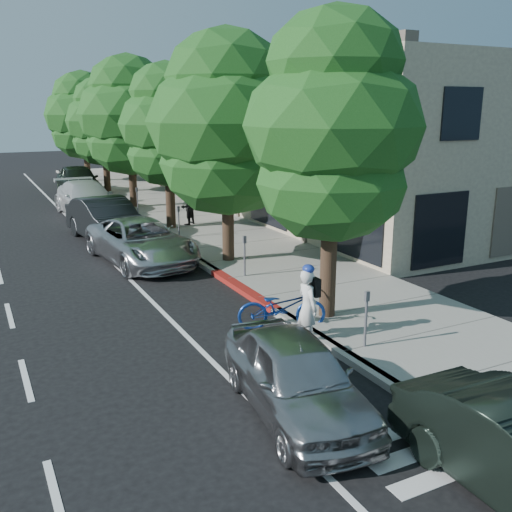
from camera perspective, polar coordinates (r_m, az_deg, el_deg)
ground at (r=15.74m, az=0.25°, el=-4.64°), size 120.00×120.00×0.00m
sidewalk at (r=23.64m, az=-3.67°, el=2.13°), size 4.60×56.00×0.15m
curb at (r=22.85m, az=-8.97°, el=1.54°), size 0.30×56.00×0.15m
curb_red_segment at (r=16.56m, az=-1.33°, el=-3.37°), size 0.32×4.00×0.15m
storefront_building at (r=35.29m, az=0.76°, el=11.94°), size 10.00×36.00×7.00m
street_tree_0 at (r=13.60m, az=7.69°, el=12.30°), size 4.23×4.23×7.46m
street_tree_1 at (r=18.85m, az=-2.94°, el=12.93°), size 5.20×5.20×7.69m
street_tree_2 at (r=24.46m, az=-8.84°, el=12.67°), size 4.04×4.04×7.05m
street_tree_3 at (r=30.20m, az=-12.56°, el=13.46°), size 5.16×5.16×7.80m
street_tree_4 at (r=36.04m, az=-15.02°, el=12.78°), size 4.43×4.43×7.01m
street_tree_5 at (r=41.92m, az=-16.86°, el=13.24°), size 5.27×5.27×7.62m
cyclist at (r=12.85m, az=5.17°, el=-5.11°), size 0.44×0.65×1.75m
bicycle at (r=13.72m, az=2.60°, el=-5.15°), size 2.26×1.45×1.12m
silver_suv at (r=19.90m, az=-11.41°, el=1.44°), size 3.04×5.60×1.49m
dark_sedan at (r=23.41m, az=-14.71°, el=3.50°), size 2.43×5.36×1.71m
white_pickup at (r=29.30m, az=-16.59°, el=5.50°), size 2.57×5.78×1.65m
dark_suv_far at (r=36.23m, az=-17.34°, el=7.24°), size 2.24×5.37×1.82m
near_car_a at (r=10.09m, az=4.01°, el=-11.91°), size 2.19×4.31×1.41m
pedestrian at (r=25.34m, az=-6.92°, el=4.87°), size 0.96×0.91×1.56m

